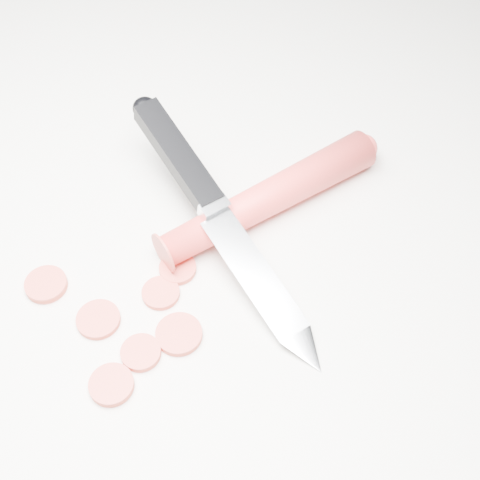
# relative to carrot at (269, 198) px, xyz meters

# --- Properties ---
(ground) EXTENTS (2.40, 2.40, 0.00)m
(ground) POSITION_rel_carrot_xyz_m (-0.08, -0.05, -0.02)
(ground) COLOR silver
(ground) RESTS_ON ground
(carrot) EXTENTS (0.19, 0.17, 0.03)m
(carrot) POSITION_rel_carrot_xyz_m (0.00, 0.00, 0.00)
(carrot) COLOR red
(carrot) RESTS_ON ground
(carrot_slice_0) EXTENTS (0.04, 0.04, 0.01)m
(carrot_slice_0) POSITION_rel_carrot_xyz_m (-0.18, -0.11, -0.01)
(carrot_slice_0) COLOR #C63A2F
(carrot_slice_0) RESTS_ON ground
(carrot_slice_1) EXTENTS (0.03, 0.03, 0.01)m
(carrot_slice_1) POSITION_rel_carrot_xyz_m (-0.07, -0.08, -0.02)
(carrot_slice_1) COLOR #C63A2F
(carrot_slice_1) RESTS_ON ground
(carrot_slice_2) EXTENTS (0.04, 0.04, 0.01)m
(carrot_slice_2) POSITION_rel_carrot_xyz_m (-0.13, -0.13, -0.02)
(carrot_slice_2) COLOR #C63A2F
(carrot_slice_2) RESTS_ON ground
(carrot_slice_3) EXTENTS (0.03, 0.03, 0.01)m
(carrot_slice_3) POSITION_rel_carrot_xyz_m (-0.08, -0.16, -0.02)
(carrot_slice_3) COLOR #C63A2F
(carrot_slice_3) RESTS_ON ground
(carrot_slice_4) EXTENTS (0.04, 0.04, 0.01)m
(carrot_slice_4) POSITION_rel_carrot_xyz_m (-0.06, -0.14, -0.02)
(carrot_slice_4) COLOR #C63A2F
(carrot_slice_4) RESTS_ON ground
(carrot_slice_5) EXTENTS (0.03, 0.03, 0.01)m
(carrot_slice_5) POSITION_rel_carrot_xyz_m (-0.08, -0.10, -0.02)
(carrot_slice_5) COLOR #C63A2F
(carrot_slice_5) RESTS_ON ground
(carrot_slice_6) EXTENTS (0.03, 0.03, 0.01)m
(carrot_slice_6) POSITION_rel_carrot_xyz_m (-0.10, -0.19, -0.02)
(carrot_slice_6) COLOR #C63A2F
(carrot_slice_6) RESTS_ON ground
(kitchen_knife) EXTENTS (0.21, 0.24, 0.08)m
(kitchen_knife) POSITION_rel_carrot_xyz_m (-0.03, -0.05, 0.02)
(kitchen_knife) COLOR silver
(kitchen_knife) RESTS_ON ground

